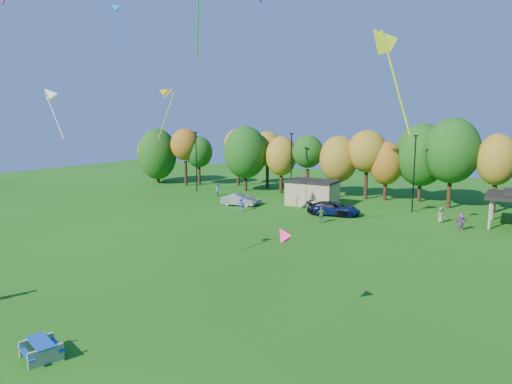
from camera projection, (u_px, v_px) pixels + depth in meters
The scene contains 19 objects.
ground at pixel (192, 354), 21.14m from camera, with size 160.00×160.00×0.00m, color #19600F.
tree_line at pixel (399, 158), 59.75m from camera, with size 93.57×10.55×11.15m.
lamp_posts at pixel (414, 171), 53.69m from camera, with size 64.50×0.25×9.09m.
utility_building at pixel (312, 192), 58.37m from camera, with size 6.30×4.30×3.25m.
picnic_table at pixel (41, 348), 20.74m from camera, with size 2.30×2.10×0.82m.
car_a at pixel (247, 199), 59.27m from camera, with size 1.52×3.79×1.29m, color silver.
car_b at pixel (239, 200), 58.08m from camera, with size 1.57×4.50×1.48m, color #939297.
car_c at pixel (337, 209), 52.14m from camera, with size 2.47×5.35×1.49m, color navy.
car_d at pixel (330, 209), 52.26m from camera, with size 2.15×5.29×1.54m, color black.
far_person_0 at pixel (441, 215), 48.37m from camera, with size 0.81×0.53×1.66m, color gray.
far_person_2 at pixel (218, 190), 65.64m from camera, with size 0.90×0.70×1.84m, color #548EBA.
far_person_3 at pixel (461, 222), 44.91m from camera, with size 1.65×0.53×1.78m, color #A545A6.
far_person_4 at pixel (321, 215), 48.38m from camera, with size 1.01×0.42×1.72m, color #5D804E.
far_person_5 at pixel (241, 204), 54.69m from camera, with size 1.05×0.60×1.62m, color #49479D.
kite_1 at pixel (168, 93), 42.71m from camera, with size 2.85×2.59×5.43m.
kite_7 at pixel (49, 94), 28.17m from camera, with size 2.10×1.25×3.37m.
kite_8 at pixel (381, 40), 22.04m from camera, with size 2.88×2.85×5.53m.
kite_10 at pixel (283, 234), 23.24m from camera, with size 1.17×0.96×1.04m.
kite_13 at pixel (114, 8), 46.61m from camera, with size 2.32×1.95×4.31m.
Camera 1 is at (12.38, -15.63, 10.71)m, focal length 32.00 mm.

